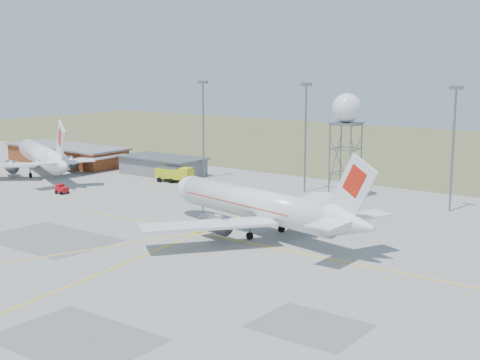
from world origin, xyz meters
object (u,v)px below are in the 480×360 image
Objects in this scene: airliner_far at (43,157)px; fire_truck at (175,175)px; baggage_tug at (62,190)px; radar_tower at (346,140)px; airliner_main at (259,206)px.

airliner_far is 4.50× the size of fire_truck.
radar_tower is at bearing 31.91° from baggage_tug.
airliner_far is 1.98× the size of radar_tower.
airliner_main is at bearing -166.20° from airliner_far.
fire_truck is at bearing 66.92° from baggage_tug.
fire_truck is at bearing -20.36° from airliner_main.
baggage_tug is (-8.80, -21.70, -0.85)m from fire_truck.
airliner_main is 1.05× the size of airliner_far.
airliner_main reaches higher than fire_truck.
airliner_main is 44.70m from fire_truck.
radar_tower is at bearing -73.36° from airliner_main.
airliner_main is 16.71× the size of baggage_tug.
radar_tower is at bearing 2.21° from fire_truck.
fire_truck is (28.81, 10.78, -2.57)m from airliner_far.
fire_truck is (-37.80, 23.74, -2.56)m from airliner_main.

